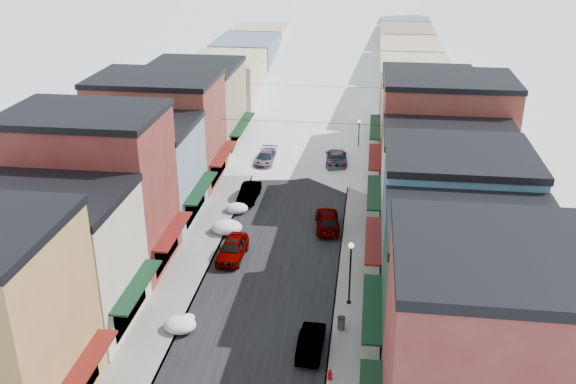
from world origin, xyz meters
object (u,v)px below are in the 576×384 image
(car_dark_hatch, at_px, (249,193))
(car_green_sedan, at_px, (311,341))
(car_silver_sedan, at_px, (233,249))
(fire_hydrant, at_px, (330,375))
(trash_can, at_px, (341,323))
(streetlamp_near, at_px, (350,266))

(car_dark_hatch, height_order, car_green_sedan, car_dark_hatch)
(car_silver_sedan, height_order, fire_hydrant, car_silver_sedan)
(fire_hydrant, xyz_separation_m, trash_can, (0.40, 5.10, 0.15))
(trash_can, relative_size, streetlamp_near, 0.19)
(car_dark_hatch, xyz_separation_m, trash_can, (9.98, -20.30, -0.13))
(trash_can, height_order, streetlamp_near, streetlamp_near)
(car_green_sedan, bearing_deg, trash_can, -125.44)
(car_dark_hatch, relative_size, trash_can, 4.97)
(car_dark_hatch, distance_m, streetlamp_near, 20.14)
(fire_hydrant, bearing_deg, car_green_sedan, 116.81)
(fire_hydrant, relative_size, trash_can, 0.75)
(streetlamp_near, bearing_deg, car_dark_hatch, 121.18)
(car_dark_hatch, bearing_deg, car_green_sedan, -68.49)
(trash_can, bearing_deg, streetlamp_near, 83.33)
(car_silver_sedan, height_order, car_dark_hatch, car_silver_sedan)
(fire_hydrant, distance_m, trash_can, 5.11)
(car_dark_hatch, bearing_deg, fire_hydrant, -67.71)
(car_silver_sedan, relative_size, trash_can, 5.30)
(car_silver_sedan, height_order, car_green_sedan, car_silver_sedan)
(fire_hydrant, bearing_deg, car_silver_sedan, 122.26)
(car_silver_sedan, bearing_deg, trash_can, -41.27)
(car_green_sedan, distance_m, trash_can, 2.96)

